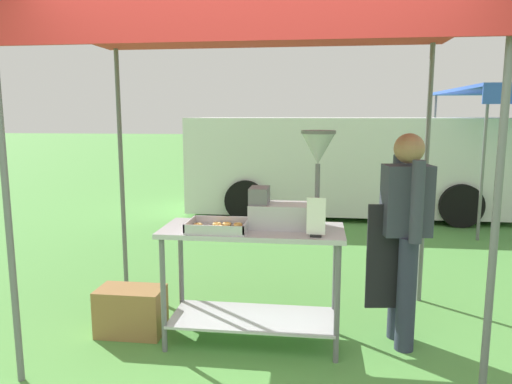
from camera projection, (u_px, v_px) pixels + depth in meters
name	position (u px, v px, depth m)	size (l,w,h in m)	color
ground_plane	(294.00, 217.00, 8.24)	(70.00, 70.00, 0.00)	#519342
stall_canopy	(254.00, 34.00, 3.45)	(3.10, 1.98, 2.41)	slate
donut_cart	(253.00, 262.00, 3.62)	(1.36, 0.57, 0.90)	#B7B7BC
donut_tray	(217.00, 227.00, 3.51)	(0.44, 0.33, 0.07)	#B7B7BC
donut_fryer	(294.00, 193.00, 3.56)	(0.63, 0.28, 0.72)	#B7B7BC
menu_sign	(316.00, 220.00, 3.31)	(0.13, 0.05, 0.27)	black
vendor	(404.00, 229.00, 3.56)	(0.46, 0.54, 1.61)	#2D3347
supply_crate	(131.00, 311.00, 3.84)	(0.52, 0.31, 0.38)	olive
van_white	(347.00, 164.00, 8.56)	(5.49, 2.11, 1.69)	white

